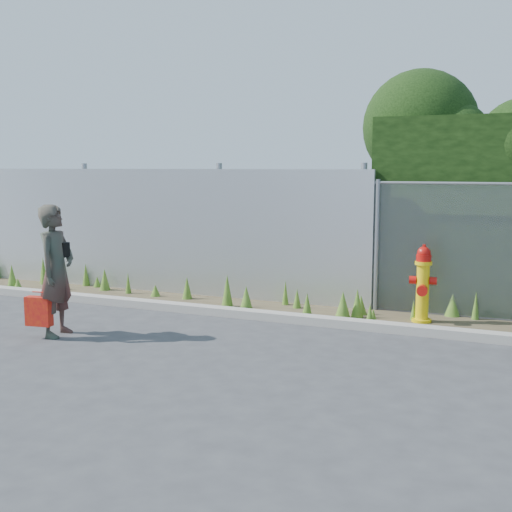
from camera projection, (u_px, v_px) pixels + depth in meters
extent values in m
plane|color=#38383A|center=(234.00, 354.00, 7.71)|extent=(80.00, 80.00, 0.00)
cube|color=gray|center=(286.00, 317.00, 9.34)|extent=(16.00, 0.22, 0.12)
cube|color=#473B28|center=(299.00, 313.00, 9.90)|extent=(16.00, 1.20, 0.01)
cone|color=#406A1F|center=(155.00, 291.00, 11.07)|extent=(0.18, 0.18, 0.21)
cone|color=#406A1F|center=(43.00, 277.00, 12.19)|extent=(0.13, 0.13, 0.33)
cone|color=#406A1F|center=(128.00, 284.00, 11.31)|extent=(0.11, 0.11, 0.38)
cone|color=#406A1F|center=(86.00, 275.00, 12.03)|extent=(0.14, 0.14, 0.43)
cone|color=#406A1F|center=(297.00, 299.00, 10.14)|extent=(0.14, 0.14, 0.32)
cone|color=#406A1F|center=(285.00, 293.00, 10.37)|extent=(0.11, 0.11, 0.41)
cone|color=#406A1F|center=(413.00, 311.00, 9.34)|extent=(0.09, 0.09, 0.30)
cone|color=#406A1F|center=(476.00, 307.00, 9.37)|extent=(0.11, 0.11, 0.42)
cone|color=#406A1F|center=(97.00, 282.00, 11.91)|extent=(0.15, 0.15, 0.21)
cone|color=#406A1F|center=(307.00, 305.00, 9.61)|extent=(0.16, 0.16, 0.36)
cone|color=#406A1F|center=(370.00, 314.00, 9.14)|extent=(0.12, 0.12, 0.31)
cone|color=#406A1F|center=(343.00, 306.00, 9.44)|extent=(0.24, 0.24, 0.41)
cone|color=#406A1F|center=(246.00, 300.00, 9.84)|extent=(0.23, 0.23, 0.42)
cone|color=#406A1F|center=(373.00, 316.00, 9.21)|extent=(0.13, 0.13, 0.21)
cone|color=#406A1F|center=(18.00, 286.00, 11.44)|extent=(0.21, 0.21, 0.25)
cone|color=#406A1F|center=(12.00, 279.00, 11.54)|extent=(0.21, 0.21, 0.48)
cone|color=#406A1F|center=(453.00, 306.00, 9.59)|extent=(0.23, 0.23, 0.35)
cone|color=#406A1F|center=(357.00, 304.00, 9.48)|extent=(0.19, 0.19, 0.44)
cone|color=#406A1F|center=(48.00, 282.00, 11.97)|extent=(0.22, 0.22, 0.20)
cone|color=#406A1F|center=(45.00, 286.00, 11.57)|extent=(0.08, 0.08, 0.22)
cone|color=#406A1F|center=(187.00, 289.00, 10.84)|extent=(0.17, 0.17, 0.39)
cone|color=#406A1F|center=(361.00, 306.00, 9.70)|extent=(0.19, 0.19, 0.31)
cone|color=#406A1F|center=(227.00, 292.00, 10.20)|extent=(0.19, 0.19, 0.54)
cone|color=#406A1F|center=(105.00, 280.00, 11.61)|extent=(0.20, 0.20, 0.40)
cone|color=#406A1F|center=(65.00, 285.00, 11.67)|extent=(0.15, 0.15, 0.19)
cone|color=#406A1F|center=(43.00, 271.00, 12.33)|extent=(0.15, 0.15, 0.51)
cube|color=#B9BBC1|center=(139.00, 230.00, 11.54)|extent=(8.50, 0.08, 2.20)
cylinder|color=gray|center=(86.00, 225.00, 12.12)|extent=(0.10, 0.10, 2.30)
cylinder|color=gray|center=(220.00, 230.00, 11.05)|extent=(0.10, 0.10, 2.30)
cylinder|color=gray|center=(362.00, 236.00, 10.09)|extent=(0.10, 0.10, 2.30)
cylinder|color=gray|center=(376.00, 246.00, 9.90)|extent=(0.07, 0.07, 2.05)
sphere|color=black|center=(420.00, 127.00, 10.59)|extent=(1.88, 1.88, 1.88)
sphere|color=black|center=(450.00, 142.00, 10.23)|extent=(1.30, 1.30, 1.30)
cylinder|color=yellow|center=(421.00, 321.00, 9.25)|extent=(0.28, 0.28, 0.06)
cylinder|color=yellow|center=(422.00, 294.00, 9.20)|extent=(0.18, 0.18, 0.86)
cylinder|color=yellow|center=(424.00, 263.00, 9.14)|extent=(0.24, 0.24, 0.05)
cylinder|color=#B20F0A|center=(424.00, 258.00, 9.13)|extent=(0.21, 0.21, 0.10)
sphere|color=#B20F0A|center=(424.00, 253.00, 9.12)|extent=(0.19, 0.19, 0.19)
cylinder|color=#B20F0A|center=(424.00, 246.00, 9.10)|extent=(0.05, 0.05, 0.05)
cylinder|color=#B20F0A|center=(413.00, 280.00, 9.23)|extent=(0.10, 0.11, 0.11)
cylinder|color=#B20F0A|center=(433.00, 281.00, 9.12)|extent=(0.10, 0.11, 0.11)
cylinder|color=#B20F0A|center=(421.00, 290.00, 9.06)|extent=(0.15, 0.12, 0.15)
imported|color=#0D5640|center=(56.00, 271.00, 8.47)|extent=(0.51, 0.69, 1.75)
cube|color=#B10A13|center=(39.00, 311.00, 8.37)|extent=(0.35, 0.13, 0.39)
cylinder|color=#B10A13|center=(38.00, 292.00, 8.33)|extent=(0.17, 0.01, 0.01)
cube|color=black|center=(61.00, 249.00, 8.55)|extent=(0.26, 0.11, 0.20)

